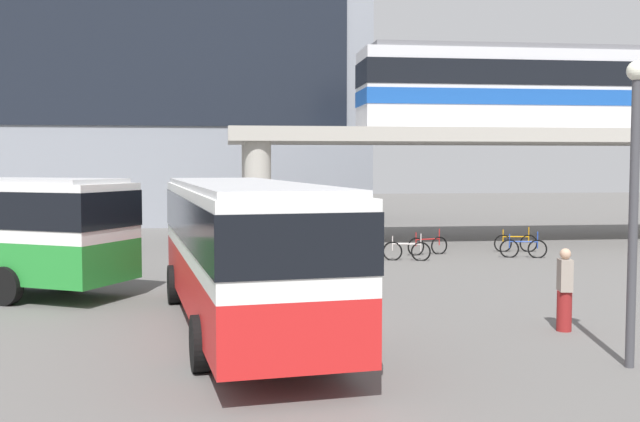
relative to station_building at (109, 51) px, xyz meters
The scene contains 11 objects.
ground_plane 25.08m from the station_building, 68.27° to the right, with size 120.00×120.00×0.00m, color #605E5B.
station_building is the anchor object (origin of this frame).
elevated_platform 27.98m from the station_building, 32.98° to the right, with size 31.24×6.80×5.12m.
train 28.76m from the station_building, 31.38° to the right, with size 22.28×2.96×3.84m.
bus_main 34.16m from the station_building, 76.82° to the right, with size 4.01×11.28×3.22m.
bicycle_blue 29.77m from the station_building, 48.58° to the right, with size 1.75×0.51×1.04m.
bicycle_orange 28.75m from the station_building, 45.15° to the right, with size 1.78×0.30×1.04m.
bicycle_red 26.76m from the station_building, 52.38° to the right, with size 1.75×0.51×1.04m.
bicycle_silver 27.33m from the station_building, 56.89° to the right, with size 1.74×0.53×1.04m.
pedestrian_near_building 37.46m from the station_building, 66.47° to the right, with size 0.33×0.44×1.80m.
lamp_post 39.49m from the station_building, 68.36° to the right, with size 0.36×0.36×5.42m.
Camera 1 is at (-1.21, -17.36, 3.64)m, focal length 42.26 mm.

